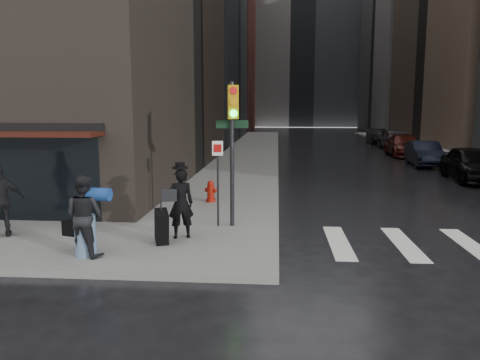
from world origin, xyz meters
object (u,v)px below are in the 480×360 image
Objects in this scene: man_overcoat at (177,207)px; parked_car_4 at (395,139)px; fire_hydrant at (211,192)px; parked_car_2 at (424,154)px; traffic_light at (231,134)px; parked_car_5 at (377,136)px; parked_car_1 at (472,164)px; man_jeans at (85,216)px; parked_car_3 at (404,146)px; man_greycoat at (1,200)px.

man_overcoat reaches higher than parked_car_4.
man_overcoat is 0.39× the size of parked_car_4.
fire_hydrant is 16.17m from parked_car_2.
parked_car_2 is at bearing -98.83° from parked_car_4.
traffic_light reaches higher than parked_car_5.
traffic_light is 5.27× the size of fire_hydrant.
fire_hydrant is 0.16× the size of parked_car_1.
traffic_light reaches higher than man_jeans.
parked_car_5 is (11.66, 33.52, -0.25)m from man_overcoat.
fire_hydrant is (0.17, 4.63, -0.47)m from man_overcoat.
parked_car_2 is 0.89× the size of parked_car_4.
parked_car_3 is (12.93, 23.76, -0.30)m from man_jeans.
traffic_light is 4.07m from fire_hydrant.
parked_car_4 is (0.61, 16.81, 0.04)m from parked_car_1.
man_overcoat reaches higher than man_greycoat.
man_greycoat reaches higher than parked_car_2.
parked_car_3 is at bearing -100.98° from parked_car_4.
parked_car_1 reaches higher than fire_hydrant.
parked_car_3 is 1.19× the size of parked_car_5.
man_overcoat is 1.04× the size of man_greycoat.
parked_car_1 is (11.34, 11.11, -0.15)m from man_overcoat.
traffic_light reaches higher than parked_car_3.
parked_car_3 is (10.01, 20.97, -1.91)m from traffic_light.
parked_car_5 is (16.06, 33.68, -0.37)m from man_greycoat.
man_greycoat is at bearing -178.30° from traffic_light.
parked_car_1 is at bearing -86.73° from parked_car_3.
parked_car_3 reaches higher than parked_car_5.
parked_car_1 is at bearing -95.63° from parked_car_4.
parked_car_1 is 0.95× the size of parked_car_4.
man_overcoat is at bearing -116.74° from parked_car_4.
man_overcoat is 2.61× the size of fire_hydrant.
man_overcoat is 2.24m from man_jeans.
fire_hydrant is at bearing -112.07° from man_overcoat.
fire_hydrant is at bearing -119.36° from parked_car_3.
man_overcoat reaches higher than man_jeans.
man_jeans is at bearing -131.90° from parked_car_1.
man_overcoat is 0.45× the size of parked_car_5.
parked_car_5 is (10.46, 32.18, -1.95)m from traffic_light.
man_greycoat is (-2.69, 1.29, 0.03)m from man_jeans.
man_jeans reaches higher than parked_car_4.
man_jeans reaches higher than parked_car_1.
parked_car_4 is (16.35, 28.07, -0.24)m from man_greycoat.
parked_car_5 reaches higher than fire_hydrant.
man_greycoat is at bearing -123.78° from parked_car_4.
man_jeans is 0.35× the size of parked_car_3.
man_jeans is 4.34m from traffic_light.
parked_car_1 is 16.82m from parked_car_4.
traffic_light is 0.76× the size of parked_car_3.
fire_hydrant is at bearing 94.26° from traffic_light.
man_greycoat is at bearing -8.95° from man_jeans.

